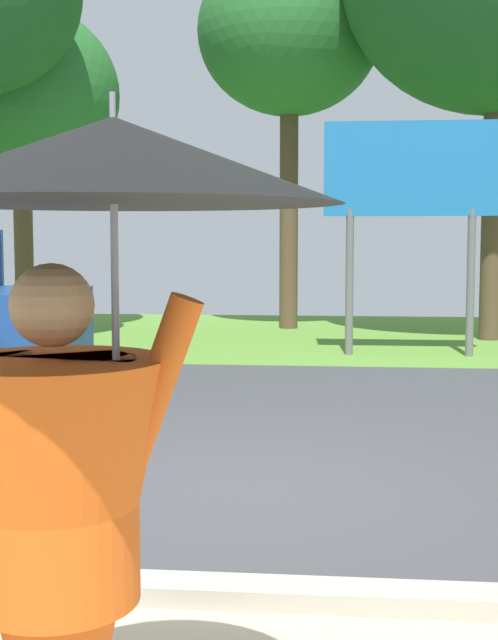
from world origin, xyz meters
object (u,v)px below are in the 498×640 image
Objects in this scene: monk_pedestrian at (74,462)px; tree_right_far at (290,33)px; tree_center_back at (20,96)px; roadside_billboard at (411,186)px.

tree_right_far reaches higher than monk_pedestrian.
tree_right_far is (5.02, 0.92, 1.24)m from tree_center_back.
monk_pedestrian is 15.71m from tree_right_far.
tree_right_far reaches higher than roadside_billboard.
tree_center_back is (-7.06, 2.96, 1.90)m from roadside_billboard.
tree_center_back is at bearing 157.22° from roadside_billboard.
monk_pedestrian is at bearing -99.09° from roadside_billboard.
tree_right_far is at bearing 90.13° from monk_pedestrian.
monk_pedestrian is at bearing -89.05° from tree_right_far.
tree_center_back reaches higher than monk_pedestrian.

